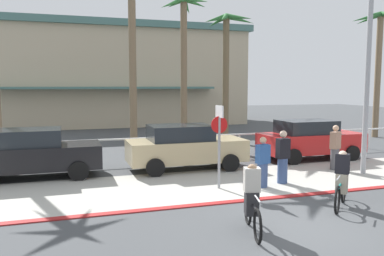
{
  "coord_description": "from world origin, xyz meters",
  "views": [
    {
      "loc": [
        -4.96,
        -7.41,
        3.15
      ],
      "look_at": [
        -0.67,
        6.0,
        1.64
      ],
      "focal_mm": 36.88,
      "sensor_mm": 36.0,
      "label": 1
    }
  ],
  "objects_px": {
    "cyclist_black_0": "(252,200)",
    "pedestrian_0": "(283,159)",
    "palm_tree_2": "(131,8)",
    "car_black_1": "(33,153)",
    "car_red_3": "(310,139)",
    "cyclist_teal_1": "(342,180)",
    "pedestrian_2": "(263,164)",
    "stop_sign_bike_lane": "(219,135)",
    "palm_tree_3": "(184,39)",
    "palm_tree_5": "(379,43)",
    "pedestrian_1": "(335,149)",
    "palm_tree_4": "(227,49)",
    "streetlight_curb": "(373,53)",
    "car_tan_2": "(185,147)"
  },
  "relations": [
    {
      "from": "stop_sign_bike_lane",
      "to": "car_red_3",
      "type": "distance_m",
      "value": 6.53
    },
    {
      "from": "palm_tree_2",
      "to": "pedestrian_2",
      "type": "relative_size",
      "value": 6.12
    },
    {
      "from": "palm_tree_5",
      "to": "car_red_3",
      "type": "relative_size",
      "value": 1.72
    },
    {
      "from": "palm_tree_2",
      "to": "palm_tree_4",
      "type": "distance_m",
      "value": 5.93
    },
    {
      "from": "stop_sign_bike_lane",
      "to": "palm_tree_3",
      "type": "height_order",
      "value": "palm_tree_3"
    },
    {
      "from": "pedestrian_2",
      "to": "car_black_1",
      "type": "bearing_deg",
      "value": 152.81
    },
    {
      "from": "stop_sign_bike_lane",
      "to": "palm_tree_4",
      "type": "distance_m",
      "value": 11.06
    },
    {
      "from": "car_red_3",
      "to": "cyclist_black_0",
      "type": "xyz_separation_m",
      "value": [
        -6.15,
        -6.89,
        -0.18
      ]
    },
    {
      "from": "palm_tree_5",
      "to": "pedestrian_1",
      "type": "height_order",
      "value": "palm_tree_5"
    },
    {
      "from": "car_tan_2",
      "to": "pedestrian_2",
      "type": "xyz_separation_m",
      "value": [
        1.52,
        -3.29,
        -0.14
      ]
    },
    {
      "from": "pedestrian_0",
      "to": "stop_sign_bike_lane",
      "type": "bearing_deg",
      "value": 179.21
    },
    {
      "from": "car_tan_2",
      "to": "pedestrian_1",
      "type": "bearing_deg",
      "value": -19.0
    },
    {
      "from": "pedestrian_0",
      "to": "pedestrian_1",
      "type": "bearing_deg",
      "value": 22.57
    },
    {
      "from": "palm_tree_5",
      "to": "cyclist_teal_1",
      "type": "bearing_deg",
      "value": -135.47
    },
    {
      "from": "cyclist_black_0",
      "to": "pedestrian_0",
      "type": "relative_size",
      "value": 1.02
    },
    {
      "from": "car_black_1",
      "to": "cyclist_black_0",
      "type": "bearing_deg",
      "value": -53.99
    },
    {
      "from": "stop_sign_bike_lane",
      "to": "palm_tree_3",
      "type": "bearing_deg",
      "value": 79.5
    },
    {
      "from": "car_red_3",
      "to": "streetlight_curb",
      "type": "bearing_deg",
      "value": -86.71
    },
    {
      "from": "stop_sign_bike_lane",
      "to": "streetlight_curb",
      "type": "relative_size",
      "value": 0.34
    },
    {
      "from": "car_red_3",
      "to": "palm_tree_2",
      "type": "bearing_deg",
      "value": 144.72
    },
    {
      "from": "palm_tree_5",
      "to": "cyclist_teal_1",
      "type": "relative_size",
      "value": 5.05
    },
    {
      "from": "car_tan_2",
      "to": "pedestrian_2",
      "type": "height_order",
      "value": "car_tan_2"
    },
    {
      "from": "cyclist_teal_1",
      "to": "pedestrian_2",
      "type": "height_order",
      "value": "pedestrian_2"
    },
    {
      "from": "car_red_3",
      "to": "cyclist_teal_1",
      "type": "height_order",
      "value": "car_red_3"
    },
    {
      "from": "palm_tree_3",
      "to": "car_tan_2",
      "type": "bearing_deg",
      "value": -106.4
    },
    {
      "from": "streetlight_curb",
      "to": "cyclist_black_0",
      "type": "xyz_separation_m",
      "value": [
        -6.33,
        -3.63,
        -3.58
      ]
    },
    {
      "from": "streetlight_curb",
      "to": "car_tan_2",
      "type": "xyz_separation_m",
      "value": [
        -5.89,
        2.9,
        -3.41
      ]
    },
    {
      "from": "pedestrian_1",
      "to": "car_red_3",
      "type": "bearing_deg",
      "value": 79.86
    },
    {
      "from": "car_tan_2",
      "to": "cyclist_black_0",
      "type": "height_order",
      "value": "car_tan_2"
    },
    {
      "from": "car_tan_2",
      "to": "car_red_3",
      "type": "bearing_deg",
      "value": 3.66
    },
    {
      "from": "car_red_3",
      "to": "cyclist_teal_1",
      "type": "xyz_separation_m",
      "value": [
        -3.13,
        -6.01,
        -0.18
      ]
    },
    {
      "from": "pedestrian_0",
      "to": "palm_tree_2",
      "type": "bearing_deg",
      "value": 112.86
    },
    {
      "from": "palm_tree_2",
      "to": "cyclist_black_0",
      "type": "height_order",
      "value": "palm_tree_2"
    },
    {
      "from": "palm_tree_2",
      "to": "car_tan_2",
      "type": "relative_size",
      "value": 2.21
    },
    {
      "from": "pedestrian_2",
      "to": "palm_tree_4",
      "type": "bearing_deg",
      "value": 73.59
    },
    {
      "from": "streetlight_curb",
      "to": "cyclist_black_0",
      "type": "relative_size",
      "value": 4.24
    },
    {
      "from": "palm_tree_2",
      "to": "palm_tree_4",
      "type": "relative_size",
      "value": 1.36
    },
    {
      "from": "cyclist_black_0",
      "to": "pedestrian_1",
      "type": "distance_m",
      "value": 7.43
    },
    {
      "from": "stop_sign_bike_lane",
      "to": "cyclist_teal_1",
      "type": "xyz_separation_m",
      "value": [
        2.4,
        -2.62,
        -0.98
      ]
    },
    {
      "from": "pedestrian_2",
      "to": "car_tan_2",
      "type": "bearing_deg",
      "value": 114.78
    },
    {
      "from": "palm_tree_2",
      "to": "pedestrian_1",
      "type": "xyz_separation_m",
      "value": [
        6.42,
        -7.01,
        -6.05
      ]
    },
    {
      "from": "palm_tree_4",
      "to": "stop_sign_bike_lane",
      "type": "bearing_deg",
      "value": -113.88
    },
    {
      "from": "stop_sign_bike_lane",
      "to": "pedestrian_0",
      "type": "height_order",
      "value": "stop_sign_bike_lane"
    },
    {
      "from": "palm_tree_5",
      "to": "pedestrian_1",
      "type": "distance_m",
      "value": 12.27
    },
    {
      "from": "pedestrian_2",
      "to": "cyclist_black_0",
      "type": "bearing_deg",
      "value": -121.29
    },
    {
      "from": "palm_tree_3",
      "to": "cyclist_teal_1",
      "type": "bearing_deg",
      "value": -87.3
    },
    {
      "from": "stop_sign_bike_lane",
      "to": "pedestrian_0",
      "type": "xyz_separation_m",
      "value": [
        2.19,
        -0.03,
        -0.87
      ]
    },
    {
      "from": "palm_tree_2",
      "to": "palm_tree_3",
      "type": "height_order",
      "value": "palm_tree_2"
    },
    {
      "from": "pedestrian_1",
      "to": "stop_sign_bike_lane",
      "type": "bearing_deg",
      "value": -166.9
    },
    {
      "from": "palm_tree_4",
      "to": "palm_tree_2",
      "type": "bearing_deg",
      "value": -165.99
    }
  ]
}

